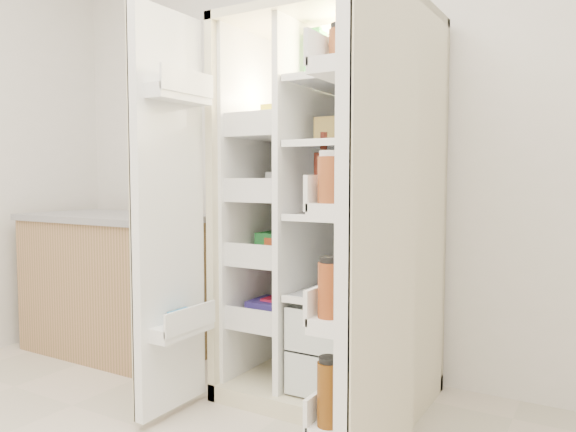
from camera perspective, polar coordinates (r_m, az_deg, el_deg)
The scene contains 5 objects.
wall_back at distance 2.99m, azimuth 6.46°, elevation 9.72°, with size 4.00×0.02×2.70m, color white.
refrigerator at distance 2.64m, azimuth 5.16°, elevation -2.68°, with size 0.92×0.70×1.80m.
freezer_door at distance 2.41m, azimuth -12.29°, elevation 0.12°, with size 0.15×0.40×1.72m.
fridge_door at distance 1.81m, azimuth 9.02°, elevation -1.66°, with size 0.17×0.58×1.72m.
kitchen_counter at distance 3.46m, azimuth -17.34°, elevation -6.70°, with size 1.15×0.61×0.83m.
Camera 1 is at (1.22, -0.71, 1.05)m, focal length 34.00 mm.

